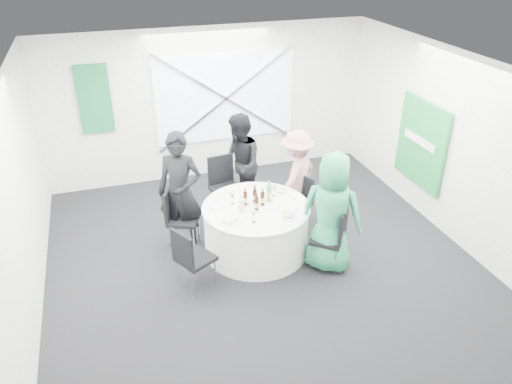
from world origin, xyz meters
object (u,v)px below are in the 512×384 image
object	(u,v)px
chair_back_right	(300,198)
person_woman_pink	(296,176)
banquet_table	(256,229)
person_woman_green	(331,213)
chair_front_left	(190,255)
chair_back_left	(177,214)
person_man_back_left	(180,192)
person_man_back	(240,165)
chair_front_right	(334,234)
green_water_bottle	(269,193)
clear_water_bottle	(241,206)
chair_back	(224,182)

from	to	relation	value
chair_back_right	person_woman_pink	distance (m)	0.37
banquet_table	person_woman_pink	world-z (taller)	person_woman_pink
person_woman_pink	person_woman_green	xyz separation A→B (m)	(-0.06, -1.41, 0.11)
chair_front_left	banquet_table	bearing A→B (deg)	-90.00
chair_back_right	person_woman_green	distance (m)	1.24
person_woman_pink	chair_front_left	bearing A→B (deg)	-5.25
chair_front_left	person_woman_green	xyz separation A→B (m)	(1.95, -0.07, 0.32)
chair_back_left	person_man_back_left	xyz separation A→B (m)	(0.07, 0.01, 0.35)
banquet_table	chair_back_right	bearing A→B (deg)	29.35
person_man_back	chair_front_right	bearing A→B (deg)	27.14
person_man_back_left	chair_back_right	bearing A→B (deg)	26.77
chair_front_right	green_water_bottle	bearing A→B (deg)	-102.38
chair_front_right	person_man_back_left	world-z (taller)	person_man_back_left
person_man_back	clear_water_bottle	size ratio (longest dim) A/B	5.90
chair_front_right	chair_front_left	size ratio (longest dim) A/B	1.01
person_man_back	person_woman_pink	distance (m)	0.95
chair_front_right	chair_front_left	xyz separation A→B (m)	(-1.99, 0.13, -0.01)
chair_back_left	green_water_bottle	xyz separation A→B (m)	(1.30, -0.38, 0.33)
chair_front_right	person_woman_green	world-z (taller)	person_woman_green
chair_back	person_woman_green	bearing A→B (deg)	-69.12
chair_back_right	person_man_back_left	xyz separation A→B (m)	(-1.90, -0.01, 0.43)
chair_back_right	chair_front_right	bearing A→B (deg)	-29.49
chair_back_left	clear_water_bottle	distance (m)	1.05
chair_front_left	person_woman_pink	xyz separation A→B (m)	(2.01, 1.34, 0.21)
chair_front_right	clear_water_bottle	distance (m)	1.34
chair_back_left	person_man_back	world-z (taller)	person_man_back
person_man_back_left	banquet_table	bearing A→B (deg)	0.00
chair_back	chair_back_right	size ratio (longest dim) A/B	1.23
chair_back_right	person_woman_green	xyz separation A→B (m)	(-0.04, -1.17, 0.39)
chair_back	chair_front_left	size ratio (longest dim) A/B	1.08
banquet_table	person_woman_green	distance (m)	1.20
chair_back	clear_water_bottle	xyz separation A→B (m)	(-0.08, -1.30, 0.27)
chair_front_right	person_woman_green	size ratio (longest dim) A/B	0.54
chair_front_left	person_woman_green	distance (m)	1.98
chair_back_right	chair_front_right	size ratio (longest dim) A/B	0.87
chair_back_right	green_water_bottle	world-z (taller)	green_water_bottle
banquet_table	chair_back	world-z (taller)	chair_back
chair_back	person_man_back	xyz separation A→B (m)	(0.28, 0.04, 0.25)
person_man_back	chair_back_left	bearing A→B (deg)	-52.44
person_woman_green	chair_back_left	bearing A→B (deg)	6.86
banquet_table	person_woman_green	xyz separation A→B (m)	(0.86, -0.67, 0.50)
person_man_back	clear_water_bottle	xyz separation A→B (m)	(-0.36, -1.34, 0.02)
chair_back	green_water_bottle	size ratio (longest dim) A/B	3.13
person_woman_pink	banquet_table	bearing A→B (deg)	-0.00
chair_back_left	person_man_back	size ratio (longest dim) A/B	0.56
chair_front_right	person_man_back	xyz separation A→B (m)	(-0.78, 1.95, 0.29)
banquet_table	person_man_back	world-z (taller)	person_man_back
chair_back_left	chair_front_left	bearing A→B (deg)	-156.82
chair_back	chair_front_left	world-z (taller)	chair_back
person_woman_pink	chair_back_right	bearing A→B (deg)	46.35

